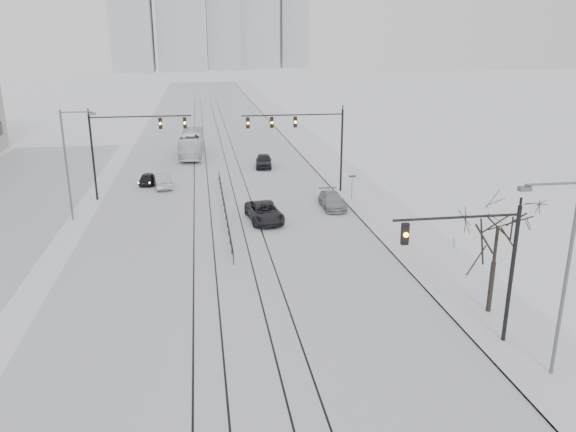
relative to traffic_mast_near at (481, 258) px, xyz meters
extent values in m
cube|color=silver|center=(-10.79, 54.00, -4.55)|extent=(22.00, 260.00, 0.02)
cube|color=silver|center=(2.71, 54.00, -4.48)|extent=(5.00, 260.00, 0.16)
cube|color=gray|center=(0.26, 54.00, -4.50)|extent=(0.10, 260.00, 0.12)
cube|color=black|center=(-13.39, 34.00, -4.54)|extent=(0.10, 180.00, 0.01)
cube|color=black|center=(-11.99, 34.00, -4.54)|extent=(0.10, 180.00, 0.01)
cube|color=black|center=(-9.59, 34.00, -4.54)|extent=(0.10, 180.00, 0.01)
cube|color=black|center=(-8.19, 34.00, -4.54)|extent=(0.10, 180.00, 0.01)
cube|color=#9CA2AB|center=(-40.79, 254.00, 22.94)|extent=(18.00, 18.00, 55.00)
cube|color=#9CA2AB|center=(1.21, 270.00, 19.44)|extent=(16.00, 16.00, 48.00)
cube|color=#9CA2AB|center=(19.21, 278.00, 27.44)|extent=(20.00, 20.00, 64.00)
cube|color=#9CA2AB|center=(39.21, 286.00, 15.44)|extent=(14.00, 14.00, 40.00)
cylinder|color=black|center=(1.61, 0.00, -1.06)|extent=(0.20, 0.20, 7.00)
cylinder|color=black|center=(-1.39, 0.00, 2.04)|extent=(6.00, 0.12, 0.12)
cube|color=black|center=(-3.79, 0.00, 1.39)|extent=(0.32, 0.24, 1.00)
sphere|color=orange|center=(-3.79, -0.14, 1.39)|extent=(0.22, 0.22, 0.22)
cylinder|color=black|center=(0.71, 29.00, -0.56)|extent=(0.20, 0.20, 8.00)
cylinder|color=black|center=(-4.04, 29.00, 3.04)|extent=(9.50, 0.12, 0.12)
cube|color=black|center=(-8.19, 29.00, 2.39)|extent=(0.32, 0.24, 1.00)
sphere|color=orange|center=(-8.19, 28.86, 2.39)|extent=(0.22, 0.22, 0.22)
cube|color=black|center=(-5.99, 29.00, 2.39)|extent=(0.32, 0.24, 1.00)
sphere|color=orange|center=(-5.99, 28.86, 2.39)|extent=(0.22, 0.22, 0.22)
cube|color=black|center=(-3.79, 29.00, 2.39)|extent=(0.32, 0.24, 1.00)
sphere|color=orange|center=(-3.79, 28.86, 2.39)|extent=(0.22, 0.22, 0.22)
cylinder|color=black|center=(-22.29, 30.00, -0.56)|extent=(0.20, 0.20, 8.00)
cylinder|color=black|center=(-17.79, 30.00, 3.04)|extent=(9.00, 0.12, 0.12)
cube|color=black|center=(-13.89, 30.00, 2.39)|extent=(0.32, 0.24, 1.00)
sphere|color=orange|center=(-13.89, 29.86, 2.39)|extent=(0.22, 0.22, 0.22)
cube|color=black|center=(-16.09, 30.00, 2.39)|extent=(0.32, 0.24, 1.00)
sphere|color=orange|center=(-16.09, 29.86, 2.39)|extent=(0.22, 0.22, 0.22)
cylinder|color=#595B60|center=(2.21, -3.00, -0.06)|extent=(0.16, 0.16, 9.00)
cylinder|color=#595B60|center=(1.01, -3.00, 4.24)|extent=(2.40, 0.10, 0.10)
cube|color=#595B60|center=(-0.19, -3.00, 4.09)|extent=(0.50, 0.25, 0.18)
cylinder|color=#595B60|center=(-23.29, 24.00, -0.06)|extent=(0.16, 0.16, 9.00)
cylinder|color=#595B60|center=(-22.09, 24.00, 4.24)|extent=(2.40, 0.10, 0.10)
cube|color=#595B60|center=(-20.89, 24.00, 4.09)|extent=(0.50, 0.25, 0.18)
cylinder|color=black|center=(2.41, 3.00, -3.06)|extent=(0.26, 0.26, 3.00)
cylinder|color=black|center=(2.41, 3.00, -0.81)|extent=(0.18, 0.18, 2.50)
cube|color=black|center=(-10.79, 24.00, -3.61)|extent=(0.06, 24.00, 0.06)
cube|color=black|center=(-10.79, 24.00, -4.01)|extent=(0.06, 24.00, 0.06)
cylinder|color=#595B60|center=(1.01, 26.00, -3.36)|extent=(0.06, 0.06, 2.40)
cube|color=#0C4C19|center=(1.01, 26.00, -2.26)|extent=(0.70, 0.04, 0.18)
imported|color=black|center=(-18.04, 35.22, -3.94)|extent=(1.89, 3.82, 1.25)
imported|color=#AEB2B6|center=(-16.52, 33.61, -3.81)|extent=(2.32, 4.75, 1.50)
imported|color=black|center=(-7.68, 21.13, -3.81)|extent=(3.02, 5.63, 1.50)
imported|color=gray|center=(-1.31, 23.89, -3.89)|extent=(1.94, 4.67, 1.35)
imported|color=black|center=(-5.37, 41.40, -3.79)|extent=(2.30, 4.69, 1.54)
imported|color=silver|center=(-13.64, 49.47, -3.00)|extent=(3.19, 11.35, 3.13)
camera|label=1|loc=(-12.60, -22.43, 9.60)|focal=35.00mm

